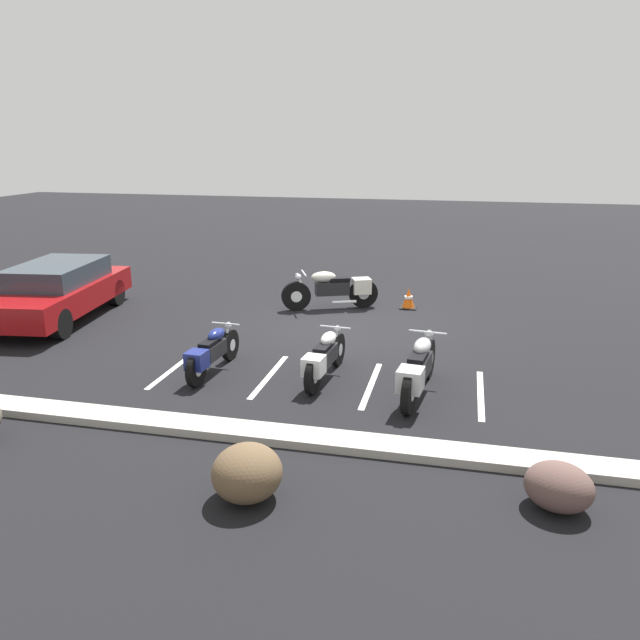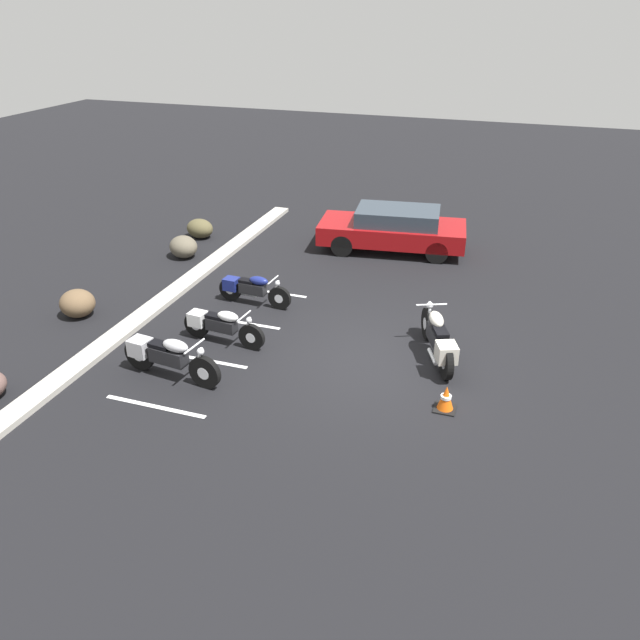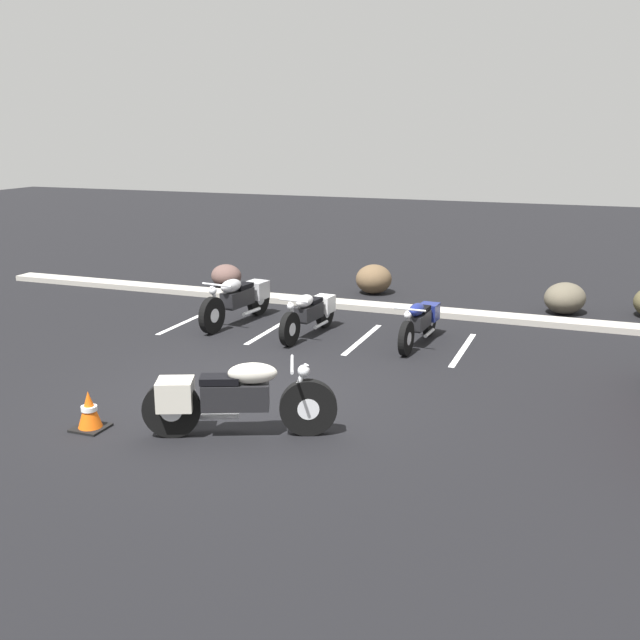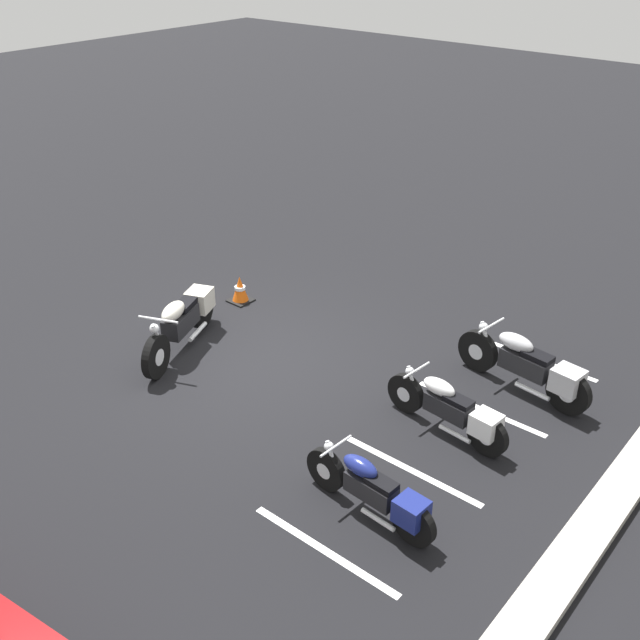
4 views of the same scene
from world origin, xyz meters
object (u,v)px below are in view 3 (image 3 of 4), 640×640
object	(u,v)px
parked_bike_1	(311,312)
landscape_rock_1	(226,276)
motorcycle_cream_featured	(230,397)
landscape_rock_3	(565,298)
parked_bike_2	(420,321)
traffic_cone	(89,412)
parked_bike_0	(240,298)
landscape_rock_2	(374,279)

from	to	relation	value
parked_bike_1	landscape_rock_1	distance (m)	4.67
motorcycle_cream_featured	landscape_rock_3	distance (m)	8.71
motorcycle_cream_featured	parked_bike_1	bearing A→B (deg)	76.72
parked_bike_2	landscape_rock_1	world-z (taller)	parked_bike_2
parked_bike_2	parked_bike_1	bearing A→B (deg)	-82.18
landscape_rock_1	landscape_rock_3	xyz separation A→B (m)	(7.65, 0.14, 0.05)
motorcycle_cream_featured	landscape_rock_3	world-z (taller)	motorcycle_cream_featured
parked_bike_2	traffic_cone	world-z (taller)	parked_bike_2
parked_bike_0	landscape_rock_2	bearing A→B (deg)	160.77
parked_bike_0	traffic_cone	bearing A→B (deg)	13.53
motorcycle_cream_featured	parked_bike_0	xyz separation A→B (m)	(-2.40, 5.02, -0.02)
landscape_rock_2	traffic_cone	size ratio (longest dim) A/B	1.66
motorcycle_cream_featured	parked_bike_2	bearing A→B (deg)	53.02
parked_bike_1	landscape_rock_3	distance (m)	5.39
motorcycle_cream_featured	parked_bike_0	bearing A→B (deg)	92.81
motorcycle_cream_featured	landscape_rock_3	xyz separation A→B (m)	(3.46, 7.99, -0.18)
parked_bike_2	parked_bike_0	bearing A→B (deg)	-89.67
landscape_rock_3	motorcycle_cream_featured	bearing A→B (deg)	-113.42
landscape_rock_3	traffic_cone	size ratio (longest dim) A/B	1.76
parked_bike_0	landscape_rock_3	size ratio (longest dim) A/B	2.58
parked_bike_0	landscape_rock_2	distance (m)	3.82
parked_bike_0	motorcycle_cream_featured	bearing A→B (deg)	32.31
parked_bike_0	parked_bike_1	size ratio (longest dim) A/B	1.13
parked_bike_0	landscape_rock_2	size ratio (longest dim) A/B	2.72
parked_bike_0	landscape_rock_2	world-z (taller)	parked_bike_0
parked_bike_0	landscape_rock_1	xyz separation A→B (m)	(-1.79, 2.84, -0.20)
traffic_cone	landscape_rock_2	bearing A→B (deg)	83.44
landscape_rock_1	traffic_cone	world-z (taller)	landscape_rock_1
parked_bike_2	traffic_cone	distance (m)	6.05
landscape_rock_3	landscape_rock_1	bearing A→B (deg)	-178.95
motorcycle_cream_featured	traffic_cone	size ratio (longest dim) A/B	4.46
parked_bike_2	landscape_rock_1	xyz separation A→B (m)	(-5.41, 3.04, -0.13)
landscape_rock_3	traffic_cone	xyz separation A→B (m)	(-5.21, -8.44, -0.09)
landscape_rock_2	motorcycle_cream_featured	bearing A→B (deg)	-85.09
parked_bike_2	landscape_rock_2	distance (m)	4.12
parked_bike_0	landscape_rock_1	bearing A→B (deg)	-141.06
motorcycle_cream_featured	landscape_rock_1	size ratio (longest dim) A/B	2.93
landscape_rock_1	traffic_cone	xyz separation A→B (m)	(2.44, -8.30, -0.04)
parked_bike_2	landscape_rock_1	distance (m)	6.20
parked_bike_2	landscape_rock_2	bearing A→B (deg)	-148.37
parked_bike_1	landscape_rock_2	size ratio (longest dim) A/B	2.40
parked_bike_2	landscape_rock_3	xyz separation A→B (m)	(2.24, 3.18, -0.09)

